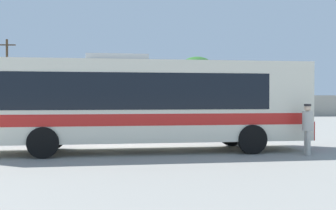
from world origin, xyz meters
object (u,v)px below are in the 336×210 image
attendant_by_bus_door (307,126)px  roadside_tree_right (250,80)px  parked_car_second_silver (63,111)px  utility_pole_near (7,76)px  roadside_tree_midright (197,74)px  coach_bus_cream_red (138,100)px  parked_car_third_dark_blue (138,110)px  parked_car_rightmost_silver (197,110)px  roadside_tree_midleft (90,78)px

attendant_by_bus_door → roadside_tree_right: roadside_tree_right is taller
parked_car_second_silver → utility_pole_near: bearing=138.5°
attendant_by_bus_door → roadside_tree_midright: bearing=87.5°
coach_bus_cream_red → utility_pole_near: size_ratio=1.52×
attendant_by_bus_door → parked_car_third_dark_blue: bearing=102.0°
utility_pole_near → roadside_tree_midright: size_ratio=1.22×
parked_car_rightmost_silver → roadside_tree_midright: size_ratio=0.64×
coach_bus_cream_red → utility_pole_near: utility_pole_near is taller
parked_car_rightmost_silver → roadside_tree_right: 12.50m
attendant_by_bus_door → roadside_tree_right: (8.21, 34.60, 3.17)m
coach_bus_cream_red → parked_car_second_silver: size_ratio=2.99×
parked_car_second_silver → roadside_tree_midright: size_ratio=0.62×
parked_car_rightmost_silver → roadside_tree_midleft: roadside_tree_midleft is taller
roadside_tree_right → attendant_by_bus_door: bearing=-103.4°
attendant_by_bus_door → coach_bus_cream_red: bearing=166.1°
utility_pole_near → roadside_tree_midleft: (8.55, 1.98, -0.10)m
roadside_tree_right → parked_car_rightmost_silver: bearing=-131.5°
coach_bus_cream_red → parked_car_third_dark_blue: 24.43m
parked_car_rightmost_silver → roadside_tree_right: size_ratio=0.74×
roadside_tree_midleft → roadside_tree_right: size_ratio=1.05×
coach_bus_cream_red → utility_pole_near: 32.53m
coach_bus_cream_red → parked_car_second_silver: coach_bus_cream_red is taller
parked_car_second_silver → roadside_tree_right: (20.65, 9.65, 3.42)m
attendant_by_bus_door → parked_car_rightmost_silver: size_ratio=0.42×
attendant_by_bus_door → parked_car_rightmost_silver: 25.59m
parked_car_rightmost_silver → roadside_tree_midleft: 13.64m
coach_bus_cream_red → roadside_tree_midleft: bearing=98.8°
parked_car_second_silver → roadside_tree_midright: roadside_tree_midright is taller
utility_pole_near → roadside_tree_midright: utility_pole_near is taller
roadside_tree_midright → roadside_tree_right: size_ratio=1.16×
attendant_by_bus_door → parked_car_rightmost_silver: (0.25, 25.59, -0.25)m
coach_bus_cream_red → roadside_tree_midleft: 31.97m
parked_car_second_silver → roadside_tree_right: bearing=25.1°
parked_car_third_dark_blue → parked_car_second_silver: bearing=-172.6°
parked_car_second_silver → parked_car_third_dark_blue: (6.93, 0.90, 0.03)m
utility_pole_near → roadside_tree_midright: (20.66, 1.67, 0.40)m
attendant_by_bus_door → parked_car_third_dark_blue: size_ratio=0.43×
roadside_tree_midleft → roadside_tree_midright: bearing=-1.5°
attendant_by_bus_door → utility_pole_near: size_ratio=0.22×
parked_car_third_dark_blue → coach_bus_cream_red: bearing=-90.8°
parked_car_second_silver → parked_car_third_dark_blue: 6.99m
coach_bus_cream_red → roadside_tree_right: size_ratio=2.16×
attendant_by_bus_door → roadside_tree_midright: (1.40, 32.65, 3.67)m
attendant_by_bus_door → parked_car_second_silver: attendant_by_bus_door is taller
parked_car_rightmost_silver → utility_pole_near: utility_pole_near is taller
coach_bus_cream_red → attendant_by_bus_door: size_ratio=6.99×
parked_car_third_dark_blue → roadside_tree_right: size_ratio=0.73×
utility_pole_near → parked_car_rightmost_silver: bearing=-15.5°
roadside_tree_midright → roadside_tree_right: roadside_tree_midright is taller
roadside_tree_midright → roadside_tree_right: bearing=15.9°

